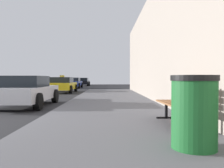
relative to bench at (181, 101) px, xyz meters
The scene contains 8 objects.
sidewalk 1.63m from the bench, 156.52° to the left, with size 4.00×32.00×0.15m, color #5B5B60.
building_wall 2.24m from the bench, 36.80° to the left, with size 0.70×32.00×5.34m, color gray.
bench is the anchor object (origin of this frame).
trash_bin 1.76m from the bench, 101.91° to the right, with size 0.68×0.68×1.06m.
car_silver 6.83m from the bench, 137.05° to the left, with size 1.92×4.15×1.27m.
car_yellow 15.10m from the bench, 110.88° to the left, with size 2.00×4.44×1.43m.
car_blue 23.58m from the bench, 104.39° to the left, with size 2.04×4.23×1.27m.
car_black 31.59m from the bench, 100.09° to the left, with size 1.94×4.54×1.27m.
Camera 1 is at (3.78, -5.61, 1.16)m, focal length 36.86 mm.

